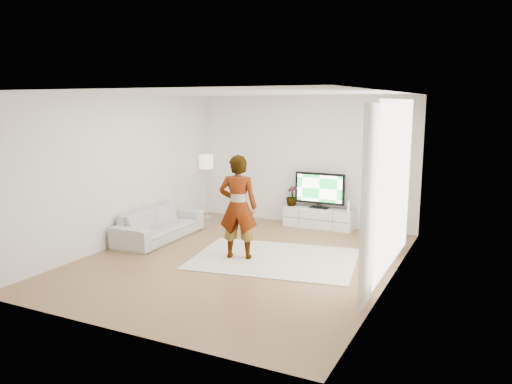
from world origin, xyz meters
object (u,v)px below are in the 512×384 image
at_px(media_console, 319,218).
at_px(sofa, 159,224).
at_px(rug, 274,259).
at_px(player, 238,207).
at_px(television, 320,189).
at_px(floor_lamp, 206,164).

bearing_deg(media_console, sofa, -138.17).
distance_m(rug, sofa, 2.58).
xyz_separation_m(media_console, player, (-0.54, -2.67, 0.70)).
xyz_separation_m(television, player, (-0.54, -2.69, 0.07)).
xyz_separation_m(player, sofa, (-1.98, 0.42, -0.60)).
bearing_deg(rug, player, -158.84).
height_order(player, floor_lamp, player).
xyz_separation_m(rug, floor_lamp, (-2.71, 2.20, 1.24)).
bearing_deg(television, rug, -88.99).
bearing_deg(sofa, player, -103.81).
distance_m(rug, player, 1.09).
bearing_deg(player, floor_lamp, -66.44).
relative_size(rug, player, 1.53).
height_order(media_console, player, player).
height_order(media_console, floor_lamp, floor_lamp).
relative_size(player, floor_lamp, 1.21).
relative_size(television, player, 0.61).
height_order(rug, sofa, sofa).
bearing_deg(floor_lamp, sofa, -85.78).
distance_m(television, rug, 2.60).
height_order(television, sofa, television).
bearing_deg(player, rug, -176.51).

